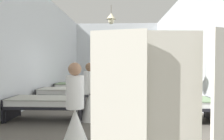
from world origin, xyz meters
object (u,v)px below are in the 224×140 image
bed_right_row_1 (160,93)px  potted_plant (115,74)px  nurse_near_aisle (90,100)px  bed_left_row_1 (66,92)px  nurse_far_aisle (120,106)px  bed_left_row_2 (78,86)px  bed_left_row_0 (46,103)px  bed_right_row_0 (175,104)px  nurse_mid_aisle (75,118)px  bed_right_row_2 (152,86)px

bed_right_row_1 → potted_plant: potted_plant is taller
bed_right_row_1 → nurse_near_aisle: size_ratio=1.28×
bed_left_row_1 → nurse_far_aisle: nurse_far_aisle is taller
bed_left_row_2 → nurse_far_aisle: size_ratio=1.28×
bed_left_row_0 → bed_left_row_2: (0.00, 3.80, 0.00)m
bed_left_row_0 → bed_right_row_0: same height
bed_left_row_1 → nurse_far_aisle: bearing=-54.4°
bed_right_row_0 → bed_right_row_1: 1.90m
nurse_mid_aisle → nurse_far_aisle: (0.75, 1.03, 0.00)m
nurse_mid_aisle → potted_plant: nurse_mid_aisle is taller
bed_left_row_1 → bed_left_row_2: (0.00, 1.90, 0.00)m
bed_left_row_2 → bed_left_row_1: bearing=-90.0°
bed_right_row_1 → bed_right_row_2: size_ratio=1.00×
nurse_mid_aisle → bed_left_row_1: bearing=-48.8°
bed_left_row_1 → bed_left_row_2: bearing=90.0°
nurse_near_aisle → bed_left_row_1: bearing=-140.7°
nurse_near_aisle → bed_left_row_0: bearing=-81.5°
bed_left_row_0 → bed_left_row_2: bearing=90.0°
bed_right_row_0 → bed_left_row_2: 5.02m
bed_right_row_1 → bed_right_row_2: same height
bed_right_row_2 → potted_plant: size_ratio=1.33×
bed_left_row_1 → bed_right_row_0: bearing=-30.1°
nurse_far_aisle → bed_right_row_2: bearing=31.4°
bed_right_row_2 → nurse_far_aisle: nurse_far_aisle is taller
bed_left_row_0 → bed_right_row_0: 3.27m
bed_left_row_1 → bed_right_row_1: bearing=0.0°
bed_right_row_2 → nurse_near_aisle: 4.36m
bed_right_row_0 → potted_plant: size_ratio=1.33×
bed_right_row_0 → nurse_mid_aisle: nurse_mid_aisle is taller
bed_right_row_1 → nurse_far_aisle: size_ratio=1.28×
bed_left_row_0 → bed_right_row_1: (3.27, 1.90, 0.00)m
bed_left_row_2 → nurse_mid_aisle: bearing=-78.3°
bed_left_row_0 → bed_left_row_1: size_ratio=1.00×
nurse_near_aisle → nurse_far_aisle: (0.77, -0.75, 0.00)m
bed_right_row_1 → bed_left_row_0: bearing=-149.9°
nurse_far_aisle → bed_right_row_1: bearing=20.8°
bed_right_row_2 → nurse_mid_aisle: 5.97m
bed_left_row_0 → potted_plant: bearing=73.3°
bed_left_row_0 → bed_right_row_0: (3.27, 0.00, 0.00)m
bed_right_row_1 → potted_plant: size_ratio=1.33×
bed_right_row_1 → bed_left_row_2: (-3.27, 1.90, 0.00)m
bed_left_row_0 → bed_left_row_1: same height
bed_left_row_0 → bed_right_row_0: size_ratio=1.00×
bed_left_row_0 → potted_plant: potted_plant is taller
potted_plant → nurse_mid_aisle: bearing=-93.7°
bed_left_row_1 → nurse_mid_aisle: bearing=-72.5°
bed_right_row_0 → nurse_far_aisle: (-1.37, -0.75, 0.09)m
nurse_mid_aisle → nurse_near_aisle: bearing=-65.4°
bed_right_row_0 → nurse_near_aisle: (-2.14, 0.00, 0.09)m
nurse_far_aisle → potted_plant: nurse_far_aisle is taller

